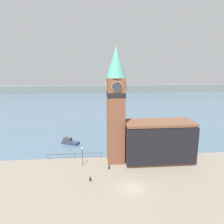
{
  "coord_description": "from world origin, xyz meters",
  "views": [
    {
      "loc": [
        -6.32,
        -31.29,
        20.01
      ],
      "look_at": [
        -2.72,
        7.61,
        11.02
      ],
      "focal_mm": 35.0,
      "sensor_mm": 36.0,
      "label": 1
    }
  ],
  "objects": [
    {
      "name": "clock_tower",
      "position": [
        -1.72,
        10.14,
        12.22
      ],
      "size": [
        3.81,
        3.81,
        22.97
      ],
      "color": "brown",
      "rests_on": "ground_plane"
    },
    {
      "name": "ground_plane",
      "position": [
        0.0,
        0.0,
        0.0
      ],
      "size": [
        160.0,
        160.0,
        0.0
      ],
      "primitive_type": "plane",
      "color": "gray"
    },
    {
      "name": "mooring_bollard_near",
      "position": [
        -6.92,
        2.87,
        0.42
      ],
      "size": [
        0.35,
        0.35,
        0.78
      ],
      "color": "black",
      "rests_on": "ground_plane"
    },
    {
      "name": "water",
      "position": [
        0.0,
        72.44,
        -0.0
      ],
      "size": [
        160.0,
        120.0,
        0.0
      ],
      "color": "slate",
      "rests_on": "ground_plane"
    },
    {
      "name": "pier_building",
      "position": [
        6.96,
        9.36,
        4.25
      ],
      "size": [
        13.95,
        5.79,
        8.45
      ],
      "color": "brown",
      "rests_on": "ground_plane"
    },
    {
      "name": "mooring_bollard_far",
      "position": [
        -3.37,
        6.85,
        0.46
      ],
      "size": [
        0.31,
        0.31,
        0.85
      ],
      "color": "black",
      "rests_on": "ground_plane"
    },
    {
      "name": "pier_railing",
      "position": [
        -10.22,
        12.19,
        0.96
      ],
      "size": [
        11.69,
        0.08,
        1.09
      ],
      "color": "#333338",
      "rests_on": "ground_plane"
    },
    {
      "name": "lamp_post",
      "position": [
        -8.45,
        8.79,
        2.68
      ],
      "size": [
        0.32,
        0.32,
        3.81
      ],
      "color": "#2D2D33",
      "rests_on": "ground_plane"
    },
    {
      "name": "far_shoreline",
      "position": [
        0.0,
        112.44,
        2.5
      ],
      "size": [
        180.0,
        3.0,
        5.0
      ],
      "color": "slate",
      "rests_on": "water"
    },
    {
      "name": "boat_near",
      "position": [
        -12.08,
        20.79,
        0.58
      ],
      "size": [
        4.62,
        3.48,
        1.59
      ],
      "rotation": [
        0.0,
        0.0,
        -0.5
      ],
      "color": "#333856",
      "rests_on": "water"
    }
  ]
}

